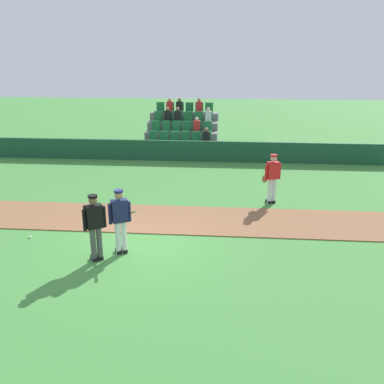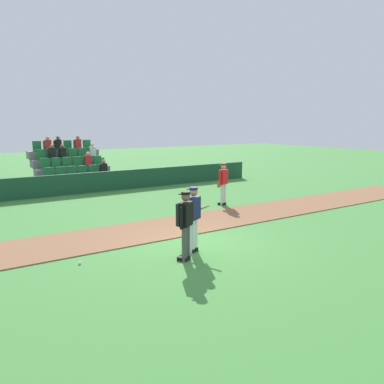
# 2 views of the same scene
# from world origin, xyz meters

# --- Properties ---
(ground_plane) EXTENTS (80.00, 80.00, 0.00)m
(ground_plane) POSITION_xyz_m (0.00, 0.00, 0.00)
(ground_plane) COLOR #42843A
(infield_dirt_path) EXTENTS (28.00, 2.39, 0.03)m
(infield_dirt_path) POSITION_xyz_m (0.00, 2.04, 0.01)
(infield_dirt_path) COLOR brown
(infield_dirt_path) RESTS_ON ground
(dugout_fence) EXTENTS (20.00, 0.16, 1.00)m
(dugout_fence) POSITION_xyz_m (0.00, 9.78, 0.50)
(dugout_fence) COLOR #19472D
(dugout_fence) RESTS_ON ground
(stadium_bleachers) EXTENTS (3.90, 3.80, 2.70)m
(stadium_bleachers) POSITION_xyz_m (0.01, 12.10, 0.76)
(stadium_bleachers) COLOR slate
(stadium_bleachers) RESTS_ON ground
(batter_navy_jersey) EXTENTS (0.74, 0.70, 1.76)m
(batter_navy_jersey) POSITION_xyz_m (-0.25, -0.43, 0.97)
(batter_navy_jersey) COLOR white
(batter_navy_jersey) RESTS_ON ground
(umpire_home_plate) EXTENTS (0.53, 0.47, 1.76)m
(umpire_home_plate) POSITION_xyz_m (-0.79, -0.87, 1.00)
(umpire_home_plate) COLOR #4C4C4C
(umpire_home_plate) RESTS_ON ground
(runner_red_jersey) EXTENTS (0.67, 0.40, 1.76)m
(runner_red_jersey) POSITION_xyz_m (4.03, 3.88, 0.96)
(runner_red_jersey) COLOR silver
(runner_red_jersey) RESTS_ON ground
(baseball) EXTENTS (0.07, 0.07, 0.07)m
(baseball) POSITION_xyz_m (-3.11, 0.27, 0.04)
(baseball) COLOR white
(baseball) RESTS_ON ground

